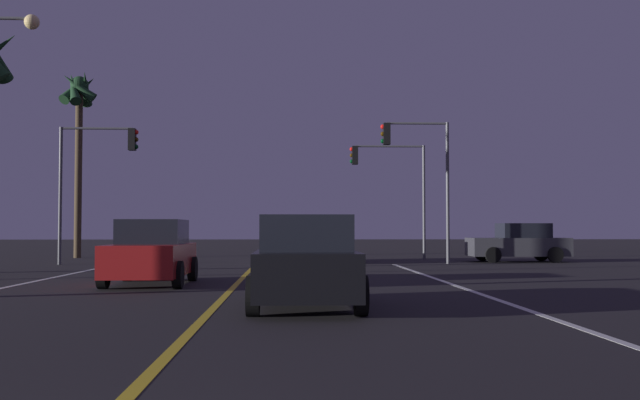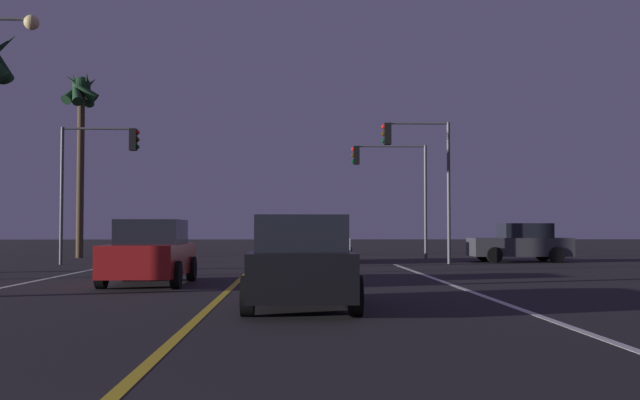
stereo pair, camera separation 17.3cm
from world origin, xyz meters
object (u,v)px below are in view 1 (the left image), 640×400
object	(u,v)px
car_ahead_far	(325,243)
car_lead_same_lane	(305,263)
traffic_light_far_right	(388,174)
car_crossing_side	(519,243)
traffic_light_near_right	(417,160)
traffic_light_near_left	(97,163)
palm_tree_left_far	(79,107)
car_oncoming	(152,253)

from	to	relation	value
car_ahead_far	car_lead_same_lane	world-z (taller)	same
car_lead_same_lane	traffic_light_far_right	xyz separation A→B (m)	(4.54, 22.48, 3.33)
car_crossing_side	traffic_light_far_right	xyz separation A→B (m)	(-5.29, 3.76, 3.33)
traffic_light_near_right	traffic_light_near_left	xyz separation A→B (m)	(-13.19, 0.00, -0.17)
car_ahead_far	traffic_light_near_left	xyz separation A→B (m)	(-9.43, -1.63, 3.35)
traffic_light_near_left	traffic_light_far_right	bearing A→B (deg)	23.38
traffic_light_near_left	palm_tree_left_far	xyz separation A→B (m)	(-2.78, 7.02, 3.45)
car_ahead_far	traffic_light_near_right	bearing A→B (deg)	-113.44
car_lead_same_lane	traffic_light_far_right	size ratio (longest dim) A/B	0.77
traffic_light_far_right	car_ahead_far	bearing A→B (deg)	49.58
car_lead_same_lane	palm_tree_left_far	xyz separation A→B (m)	(-10.97, 24.01, 6.80)
car_crossing_side	traffic_light_near_left	distance (m)	18.41
car_ahead_far	traffic_light_far_right	size ratio (longest dim) A/B	0.77
car_lead_same_lane	traffic_light_near_left	size ratio (longest dim) A/B	0.76
car_crossing_side	palm_tree_left_far	distance (m)	22.51
car_oncoming	traffic_light_near_right	size ratio (longest dim) A/B	0.73
traffic_light_near_right	traffic_light_near_left	size ratio (longest dim) A/B	1.05
car_crossing_side	car_lead_same_lane	size ratio (longest dim) A/B	1.00
car_crossing_side	traffic_light_near_right	distance (m)	6.22
palm_tree_left_far	traffic_light_near_right	bearing A→B (deg)	-23.74
car_ahead_far	car_crossing_side	bearing A→B (deg)	-89.25
traffic_light_near_right	traffic_light_near_left	bearing A→B (deg)	0.00
traffic_light_near_left	traffic_light_far_right	xyz separation A→B (m)	(12.72, 5.50, -0.02)
car_crossing_side	palm_tree_left_far	bearing A→B (deg)	-14.25
car_ahead_far	car_lead_same_lane	bearing A→B (deg)	176.18
car_oncoming	car_lead_same_lane	world-z (taller)	same
traffic_light_near_right	palm_tree_left_far	bearing A→B (deg)	-23.74
car_crossing_side	car_oncoming	xyz separation A→B (m)	(-13.74, -12.80, 0.00)
car_oncoming	traffic_light_near_right	distance (m)	14.63
car_lead_same_lane	traffic_light_far_right	distance (m)	23.18
car_crossing_side	traffic_light_far_right	distance (m)	7.29
traffic_light_near_left	traffic_light_far_right	world-z (taller)	traffic_light_near_left
car_oncoming	traffic_light_near_left	bearing A→B (deg)	-158.84
traffic_light_near_right	traffic_light_far_right	size ratio (longest dim) A/B	1.06
traffic_light_far_right	car_lead_same_lane	bearing A→B (deg)	78.58
car_crossing_side	car_lead_same_lane	bearing A→B (deg)	62.30
car_crossing_side	traffic_light_near_left	xyz separation A→B (m)	(-18.01, -1.74, 3.35)
car_lead_same_lane	traffic_light_near_left	xyz separation A→B (m)	(-8.18, 16.98, 3.35)
car_ahead_far	car_lead_same_lane	xyz separation A→B (m)	(-1.24, -18.61, 0.00)
car_lead_same_lane	palm_tree_left_far	bearing A→B (deg)	24.55
car_crossing_side	car_ahead_far	size ratio (longest dim) A/B	1.00
traffic_light_far_right	palm_tree_left_far	bearing A→B (deg)	-5.62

